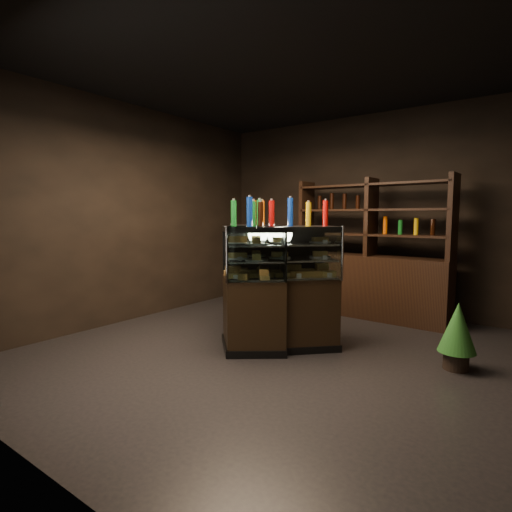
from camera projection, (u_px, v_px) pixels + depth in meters
The scene contains 7 objects.
ground at pixel (282, 353), 4.28m from camera, with size 5.00×5.00×0.00m, color black.
room_shell at pixel (284, 169), 4.08m from camera, with size 5.02×5.02×3.01m.
display_case at pixel (267, 304), 4.57m from camera, with size 1.64×1.37×1.36m.
food_display at pixel (267, 257), 4.51m from camera, with size 1.25×1.01×0.42m.
bottles_top at pixel (267, 213), 4.46m from camera, with size 1.08×0.87×0.30m.
potted_conifer at pixel (458, 326), 3.79m from camera, with size 0.35×0.35×0.74m.
back_shelving at pixel (369, 275), 5.76m from camera, with size 2.22×0.54×2.00m.
Camera 1 is at (2.21, -3.53, 1.47)m, focal length 28.00 mm.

